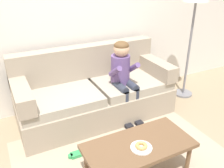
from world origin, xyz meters
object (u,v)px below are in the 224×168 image
Objects in this scene: person_child at (123,73)px; floor_lamp at (196,3)px; toy_controller at (78,154)px; coffee_table at (139,147)px; donut at (142,145)px; couch at (94,93)px.

floor_lamp is (1.25, 0.11, 0.83)m from person_child.
person_child is at bearing 54.64° from toy_controller.
coffee_table is 1.19m from person_child.
floor_lamp reaches higher than toy_controller.
toy_controller is at bearing 126.67° from donut.
donut is (-0.01, -0.06, 0.07)m from coffee_table.
donut is 2.34m from floor_lamp.
coffee_table is at bearing -93.25° from couch.
coffee_table is at bearing -144.79° from floor_lamp.
coffee_table is (-0.07, -1.28, 0.01)m from couch.
couch is at bearing 86.75° from coffee_table.
couch is 0.96m from toy_controller.
person_child is at bearing -31.45° from couch.
coffee_table is 0.98× the size of person_child.
person_child is 1.23m from donut.
couch is 17.85× the size of donut.
floor_lamp is (1.59, -0.10, 1.15)m from couch.
couch is 1.97× the size of coffee_table.
person_child is at bearing 69.45° from donut.
couch is 1.35m from donut.
couch is 0.52m from person_child.
coffee_table is 4.80× the size of toy_controller.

